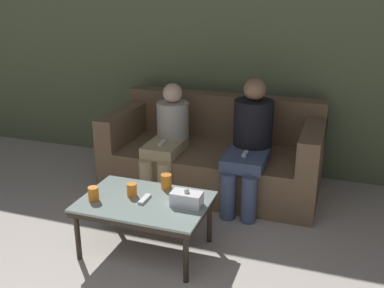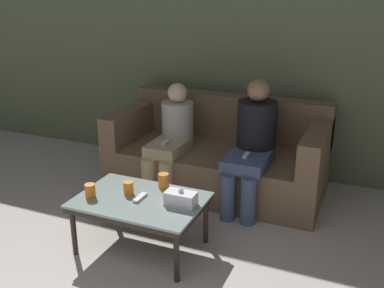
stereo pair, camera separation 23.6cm
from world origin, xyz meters
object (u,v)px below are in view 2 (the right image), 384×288
(cup_near_right, at_px, (164,181))
(cup_far_center, at_px, (90,191))
(couch, at_px, (219,156))
(coffee_table, at_px, (140,204))
(cup_near_left, at_px, (128,188))
(game_remote, at_px, (140,198))
(seated_person_left_end, at_px, (172,136))
(seated_person_mid_left, at_px, (253,141))
(tissue_box, at_px, (181,198))

(cup_near_right, relative_size, cup_far_center, 1.08)
(couch, height_order, cup_far_center, couch)
(coffee_table, bearing_deg, cup_near_left, 162.13)
(game_remote, bearing_deg, seated_person_left_end, 102.72)
(seated_person_mid_left, bearing_deg, cup_near_left, -122.78)
(cup_near_right, distance_m, game_remote, 0.26)
(couch, bearing_deg, cup_far_center, -109.62)
(couch, xyz_separation_m, seated_person_left_end, (-0.39, -0.24, 0.23))
(cup_near_right, xyz_separation_m, cup_far_center, (-0.42, -0.36, -0.00))
(coffee_table, height_order, tissue_box, tissue_box)
(cup_near_left, distance_m, tissue_box, 0.43)
(tissue_box, bearing_deg, cup_near_right, 138.38)
(couch, relative_size, coffee_table, 2.17)
(coffee_table, distance_m, cup_near_right, 0.27)
(seated_person_mid_left, bearing_deg, coffee_table, -116.98)
(cup_near_left, bearing_deg, couch, 77.75)
(tissue_box, xyz_separation_m, game_remote, (-0.31, -0.03, -0.04))
(cup_near_left, bearing_deg, seated_person_left_end, 96.66)
(cup_near_right, bearing_deg, game_remote, -106.28)
(cup_near_left, bearing_deg, game_remote, -17.87)
(cup_near_right, bearing_deg, cup_near_left, -132.68)
(game_remote, bearing_deg, cup_near_right, 73.72)
(couch, height_order, seated_person_mid_left, seated_person_mid_left)
(cup_near_left, xyz_separation_m, cup_near_right, (0.19, 0.21, 0.01))
(couch, xyz_separation_m, game_remote, (-0.15, -1.28, 0.11))
(couch, distance_m, tissue_box, 1.28)
(seated_person_left_end, bearing_deg, cup_far_center, -95.50)
(coffee_table, relative_size, seated_person_left_end, 0.91)
(cup_far_center, relative_size, game_remote, 0.69)
(tissue_box, height_order, seated_person_left_end, seated_person_left_end)
(couch, bearing_deg, tissue_box, -82.67)
(couch, relative_size, cup_far_center, 19.50)
(couch, bearing_deg, seated_person_mid_left, -29.92)
(seated_person_mid_left, bearing_deg, cup_far_center, -126.97)
(cup_near_left, distance_m, seated_person_mid_left, 1.22)
(couch, xyz_separation_m, cup_near_right, (-0.08, -1.04, 0.16))
(game_remote, bearing_deg, cup_far_center, -161.15)
(cup_near_left, height_order, cup_near_right, cup_near_right)
(cup_near_right, distance_m, seated_person_mid_left, 0.95)
(seated_person_left_end, bearing_deg, cup_near_left, -83.34)
(cup_near_right, distance_m, tissue_box, 0.32)
(game_remote, relative_size, seated_person_mid_left, 0.13)
(cup_near_left, relative_size, seated_person_mid_left, 0.09)
(couch, bearing_deg, coffee_table, -96.75)
(seated_person_mid_left, bearing_deg, couch, 150.08)
(game_remote, relative_size, seated_person_left_end, 0.15)
(cup_far_center, bearing_deg, coffee_table, 18.85)
(coffee_table, xyz_separation_m, cup_near_left, (-0.12, 0.04, 0.09))
(coffee_table, xyz_separation_m, cup_far_center, (-0.35, -0.12, 0.09))
(cup_near_right, relative_size, game_remote, 0.75)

